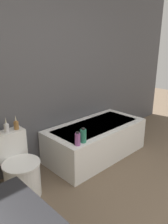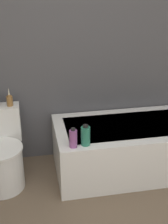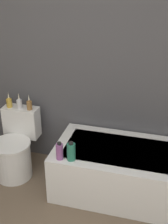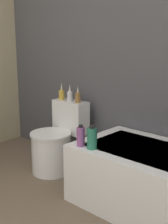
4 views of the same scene
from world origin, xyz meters
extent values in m
cube|color=#4C4C51|center=(0.00, 2.37, 1.30)|extent=(6.40, 0.06, 2.60)
cylinder|color=white|center=(-0.41, 1.88, 0.19)|extent=(0.39, 0.39, 0.39)
cylinder|color=white|center=(-0.41, 1.88, 0.40)|extent=(0.41, 0.41, 0.02)
cube|color=white|center=(-0.41, 2.16, 0.52)|extent=(0.38, 0.17, 0.34)
cylinder|color=gold|center=(-0.53, 2.14, 0.73)|extent=(0.06, 0.06, 0.09)
sphere|color=gold|center=(-0.53, 2.14, 0.77)|extent=(0.04, 0.04, 0.04)
cone|color=beige|center=(-0.53, 2.14, 0.82)|extent=(0.02, 0.02, 0.08)
cylinder|color=silver|center=(-0.41, 2.15, 0.73)|extent=(0.06, 0.06, 0.09)
sphere|color=silver|center=(-0.41, 2.15, 0.77)|extent=(0.04, 0.04, 0.04)
cone|color=beige|center=(-0.41, 2.15, 0.82)|extent=(0.02, 0.02, 0.08)
cylinder|color=olive|center=(-0.30, 2.15, 0.73)|extent=(0.06, 0.06, 0.09)
sphere|color=olive|center=(-0.30, 2.15, 0.77)|extent=(0.04, 0.04, 0.04)
cone|color=beige|center=(-0.30, 2.15, 0.82)|extent=(0.02, 0.02, 0.08)
cylinder|color=#8C4C8C|center=(0.20, 1.66, 0.56)|extent=(0.06, 0.06, 0.15)
cylinder|color=black|center=(0.20, 1.66, 0.64)|extent=(0.04, 0.04, 0.02)
cylinder|color=#267259|center=(0.31, 1.67, 0.56)|extent=(0.08, 0.08, 0.16)
cylinder|color=black|center=(0.31, 1.67, 0.66)|extent=(0.04, 0.04, 0.02)
camera|label=1|loc=(-1.34, -0.06, 1.65)|focal=35.00mm
camera|label=2|loc=(-0.12, -0.53, 1.81)|focal=50.00mm
camera|label=3|loc=(1.04, -0.53, 2.13)|focal=50.00mm
camera|label=4|loc=(1.80, -0.03, 1.33)|focal=50.00mm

